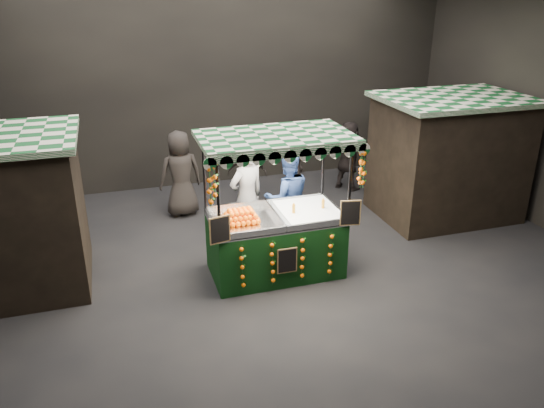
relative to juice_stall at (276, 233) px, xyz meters
name	(u,v)px	position (x,y,z in m)	size (l,w,h in m)	color
ground	(271,276)	(-0.13, -0.10, -0.78)	(12.00, 12.00, 0.00)	black
market_hall	(271,81)	(-0.13, -0.10, 2.60)	(12.10, 10.10, 5.05)	black
neighbour_stall_right	(448,157)	(4.27, 1.40, 0.53)	(3.00, 2.20, 2.60)	black
juice_stall	(276,233)	(0.00, 0.00, 0.00)	(2.58, 1.52, 2.50)	black
vendor_grey	(247,197)	(-0.23, 1.12, 0.25)	(0.88, 0.74, 2.06)	gray
vendor_blue	(287,198)	(0.56, 1.06, 0.16)	(0.94, 0.75, 1.87)	navy
shopper_0	(13,220)	(-4.35, 1.70, 0.09)	(0.70, 0.53, 1.74)	black
shopper_1	(398,162)	(3.87, 2.73, 0.03)	(0.90, 0.78, 1.61)	#292521
shopper_2	(248,174)	(0.30, 3.11, -0.01)	(0.98, 0.71, 1.54)	#2A2522
shopper_3	(299,167)	(1.47, 2.98, 0.06)	(0.99, 1.24, 1.68)	#2B2522
shopper_4	(181,174)	(-1.20, 3.06, 0.16)	(0.99, 0.72, 1.88)	#2D2824
shopper_5	(348,156)	(2.93, 3.45, 0.07)	(1.31, 1.57, 1.69)	black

